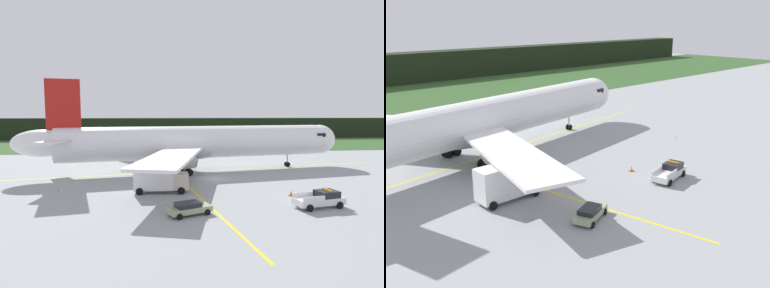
% 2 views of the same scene
% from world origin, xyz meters
% --- Properties ---
extents(ground, '(320.00, 320.00, 0.00)m').
position_xyz_m(ground, '(0.00, 0.00, 0.00)').
color(ground, '#929698').
extents(taxiway_centerline_main, '(73.68, 11.91, 0.01)m').
position_xyz_m(taxiway_centerline_main, '(-1.42, 6.70, 0.00)').
color(taxiway_centerline_main, yellow).
rests_on(taxiway_centerline_main, ground).
extents(taxiway_centerline_spur, '(4.88, 29.11, 0.01)m').
position_xyz_m(taxiway_centerline_spur, '(-2.99, -12.83, 0.00)').
color(taxiway_centerline_spur, yellow).
rests_on(taxiway_centerline_spur, ground).
extents(airliner, '(57.01, 45.15, 15.37)m').
position_xyz_m(airliner, '(-1.93, 6.62, 4.97)').
color(airliner, white).
rests_on(airliner, ground).
extents(ops_pickup_truck, '(5.72, 2.97, 1.94)m').
position_xyz_m(ops_pickup_truck, '(8.99, -15.62, 0.90)').
color(ops_pickup_truck, silver).
rests_on(ops_pickup_truck, ground).
extents(catering_truck, '(6.92, 2.84, 3.98)m').
position_xyz_m(catering_truck, '(-8.27, -7.44, 1.98)').
color(catering_truck, beige).
rests_on(catering_truck, ground).
extents(staff_car, '(4.69, 3.19, 1.30)m').
position_xyz_m(staff_car, '(-5.26, -16.63, 0.70)').
color(staff_car, '#8EA378').
rests_on(staff_car, ground).
extents(apron_cone, '(0.52, 0.52, 0.65)m').
position_xyz_m(apron_cone, '(7.84, -10.80, 0.32)').
color(apron_cone, black).
rests_on(apron_cone, ground).
extents(taxiway_edge_light_east, '(0.12, 0.12, 0.37)m').
position_xyz_m(taxiway_edge_light_east, '(24.23, -6.15, 0.20)').
color(taxiway_edge_light_east, yellow).
rests_on(taxiway_edge_light_east, ground).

